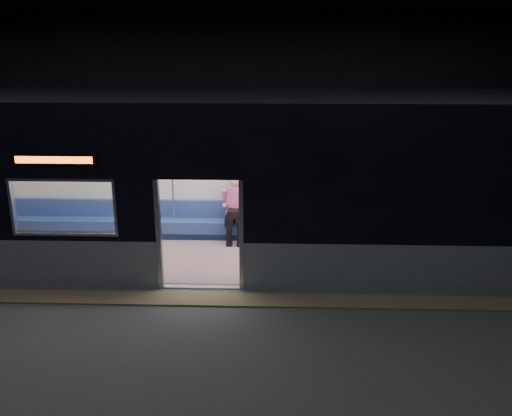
{
  "coord_description": "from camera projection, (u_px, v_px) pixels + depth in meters",
  "views": [
    {
      "loc": [
        1.31,
        -7.96,
        4.35
      ],
      "look_at": [
        0.96,
        2.3,
        1.15
      ],
      "focal_mm": 38.0,
      "sensor_mm": 36.0,
      "label": 1
    }
  ],
  "objects": [
    {
      "name": "station_floor",
      "position": [
        193.0,
        316.0,
        8.93
      ],
      "size": [
        24.0,
        14.0,
        0.01
      ],
      "primitive_type": "cube",
      "color": "#47494C",
      "rests_on": "ground"
    },
    {
      "name": "station_envelope",
      "position": [
        185.0,
        89.0,
        7.84
      ],
      "size": [
        24.0,
        14.0,
        5.0
      ],
      "color": "black",
      "rests_on": "station_floor"
    },
    {
      "name": "tactile_strip",
      "position": [
        198.0,
        299.0,
        9.45
      ],
      "size": [
        22.8,
        0.5,
        0.03
      ],
      "primitive_type": "cube",
      "color": "#8C7F59",
      "rests_on": "station_floor"
    },
    {
      "name": "metro_car",
      "position": [
        209.0,
        171.0,
        10.81
      ],
      "size": [
        18.0,
        3.04,
        3.35
      ],
      "color": "#92A2AE",
      "rests_on": "station_floor"
    },
    {
      "name": "passenger",
      "position": [
        236.0,
        204.0,
        12.05
      ],
      "size": [
        0.46,
        0.78,
        1.49
      ],
      "rotation": [
        0.0,
        0.0,
        -0.09
      ],
      "color": "black",
      "rests_on": "metro_car"
    },
    {
      "name": "handbag",
      "position": [
        235.0,
        214.0,
        11.84
      ],
      "size": [
        0.4,
        0.37,
        0.16
      ],
      "primitive_type": "cube",
      "rotation": [
        0.0,
        0.0,
        0.34
      ],
      "color": "black",
      "rests_on": "passenger"
    },
    {
      "name": "transit_map",
      "position": [
        440.0,
        175.0,
        12.0
      ],
      "size": [
        1.02,
        0.03,
        0.67
      ],
      "primitive_type": "cube",
      "color": "white",
      "rests_on": "metro_car"
    }
  ]
}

